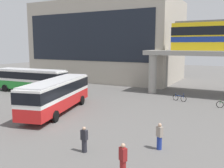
{
  "coord_description": "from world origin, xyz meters",
  "views": [
    {
      "loc": [
        14.39,
        -15.82,
        6.57
      ],
      "look_at": [
        1.1,
        9.23,
        2.2
      ],
      "focal_mm": 40.72,
      "sensor_mm": 36.0,
      "label": 1
    }
  ],
  "objects": [
    {
      "name": "station_building",
      "position": [
        -9.91,
        27.99,
        7.22
      ],
      "size": [
        26.95,
        14.71,
        14.43
      ],
      "color": "#B2A899",
      "rests_on": "ground_plane"
    },
    {
      "name": "ground_plane",
      "position": [
        0.0,
        10.0,
        0.0
      ],
      "size": [
        120.0,
        120.0,
        0.0
      ],
      "primitive_type": "plane",
      "color": "#605E5B"
    },
    {
      "name": "bus_main",
      "position": [
        -1.8,
        3.24,
        1.99
      ],
      "size": [
        5.23,
        11.32,
        3.22
      ],
      "color": "red",
      "rests_on": "ground_plane"
    },
    {
      "name": "bus_secondary",
      "position": [
        -12.27,
        9.93,
        1.99
      ],
      "size": [
        11.19,
        3.34,
        3.22
      ],
      "color": "#268C33",
      "rests_on": "ground_plane"
    },
    {
      "name": "bicycle_blue",
      "position": [
        7.67,
        13.94,
        0.36
      ],
      "size": [
        1.73,
        0.57,
        1.04
      ],
      "color": "black",
      "rests_on": "ground_plane"
    },
    {
      "name": "pedestrian_near_building",
      "position": [
        9.27,
        -4.99,
        0.83
      ],
      "size": [
        0.48,
        0.42,
        1.75
      ],
      "color": "maroon",
      "rests_on": "ground_plane"
    },
    {
      "name": "pedestrian_by_bike_rack",
      "position": [
        9.86,
        -0.87,
        0.81
      ],
      "size": [
        0.48,
        0.43,
        1.72
      ],
      "color": "navy",
      "rests_on": "ground_plane"
    },
    {
      "name": "pedestrian_waiting_near_stop",
      "position": [
        5.89,
        -3.45,
        0.76
      ],
      "size": [
        0.42,
        0.32,
        1.63
      ],
      "color": "#26262D",
      "rests_on": "ground_plane"
    }
  ]
}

